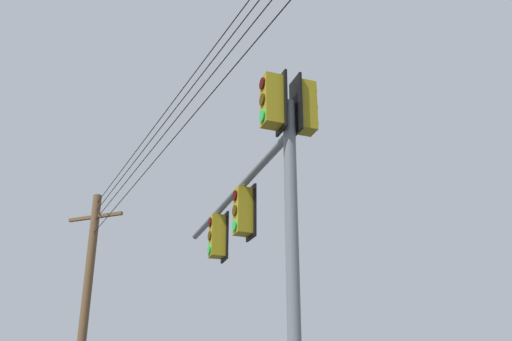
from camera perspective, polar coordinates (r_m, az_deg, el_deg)
The scene contains 2 objects.
signal_mast_assembly at distance 10.50m, azimuth 0.69°, elevation -4.35°, with size 2.87×5.65×7.48m.
utility_pole_wooden at distance 23.28m, azimuth -15.77°, elevation -14.14°, with size 2.29×0.83×10.56m.
Camera 1 is at (0.44, 8.65, 1.94)m, focal length 43.14 mm.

